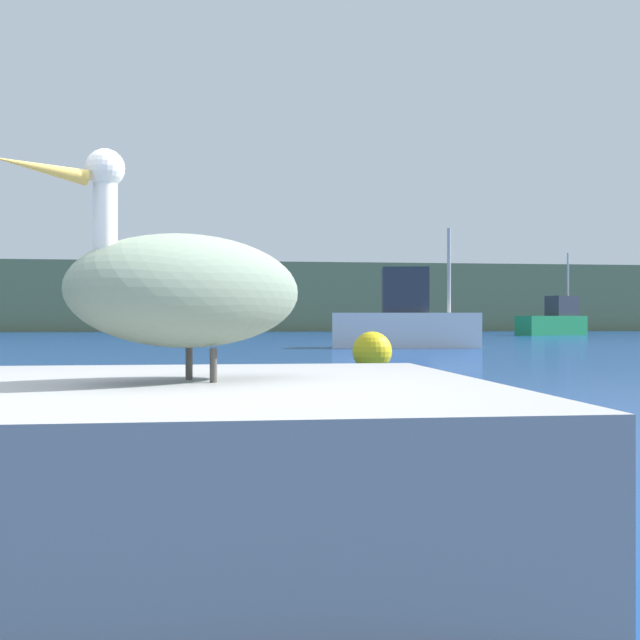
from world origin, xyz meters
TOP-DOWN VIEW (x-y plane):
  - ground_plane at (0.00, 0.00)m, footprint 260.00×260.00m
  - hillside_backdrop at (0.00, 66.38)m, footprint 140.00×14.06m
  - pier_dock at (0.12, 0.41)m, footprint 2.47×2.53m
  - pelican at (0.11, 0.41)m, footprint 1.28×1.04m
  - fishing_boat_white at (6.19, 21.85)m, footprint 4.94×2.30m
  - fishing_boat_green at (20.32, 41.93)m, footprint 4.91×3.13m
  - mooring_buoy at (2.85, 10.43)m, footprint 0.70×0.70m

SIDE VIEW (x-z plane):
  - ground_plane at x=0.00m, z-range 0.00..0.00m
  - pier_dock at x=0.12m, z-range 0.00..0.63m
  - mooring_buoy at x=2.85m, z-range 0.00..0.70m
  - fishing_boat_green at x=20.32m, z-range -1.63..3.43m
  - fishing_boat_white at x=6.19m, z-range -1.05..2.86m
  - pelican at x=0.11m, z-range 0.57..1.47m
  - hillside_backdrop at x=0.00m, z-range 0.00..5.67m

